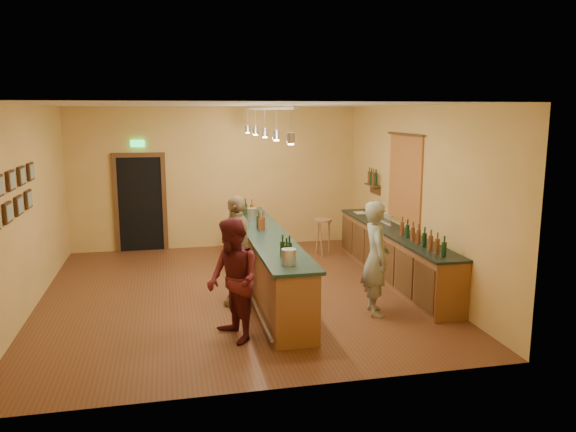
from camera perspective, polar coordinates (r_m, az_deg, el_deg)
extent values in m
plane|color=#543018|center=(9.84, -5.27, -7.78)|extent=(7.00, 7.00, 0.00)
cube|color=silver|center=(9.34, -5.61, 11.19)|extent=(6.50, 7.00, 0.02)
cube|color=#B89E45|center=(12.91, -7.30, 3.87)|extent=(6.50, 0.02, 3.20)
cube|color=#B89E45|center=(6.07, -1.47, -3.70)|extent=(6.50, 0.02, 3.20)
cube|color=#B89E45|center=(9.64, -24.98, 0.67)|extent=(0.02, 7.00, 3.20)
cube|color=#B89E45|center=(10.35, 12.73, 2.03)|extent=(0.02, 7.00, 3.20)
cube|color=black|center=(12.94, -14.75, 1.16)|extent=(0.95, 0.06, 2.10)
cube|color=#4F3317|center=(12.95, -17.08, 1.05)|extent=(0.10, 0.08, 2.10)
cube|color=#4F3317|center=(12.90, -12.43, 1.24)|extent=(0.10, 0.08, 2.10)
cube|color=#4F3317|center=(12.79, -14.99, 6.01)|extent=(1.15, 0.08, 0.10)
cube|color=#19E54C|center=(12.76, -15.05, 7.12)|extent=(0.30, 0.04, 0.15)
cube|color=#A23A20|center=(10.67, 11.79, 3.68)|extent=(0.03, 1.40, 1.60)
cube|color=#4F3317|center=(12.06, 8.55, 3.12)|extent=(0.16, 0.55, 0.03)
cube|color=#4F3317|center=(12.10, 8.85, 2.66)|extent=(0.03, 0.55, 0.18)
cube|color=brown|center=(10.65, 10.66, -3.97)|extent=(0.55, 4.50, 0.90)
cube|color=black|center=(10.54, 10.75, -1.50)|extent=(0.60, 4.55, 0.04)
cylinder|color=silver|center=(11.71, 8.29, 0.11)|extent=(0.09, 0.09, 0.09)
cube|color=silver|center=(12.17, 7.34, 0.34)|extent=(0.22, 0.30, 0.01)
cube|color=brown|center=(9.77, -2.27, -4.82)|extent=(0.60, 5.00, 1.00)
cube|color=#162F29|center=(9.64, -2.29, -1.81)|extent=(0.70, 5.10, 0.05)
cylinder|color=silver|center=(9.82, -4.34, -6.89)|extent=(0.05, 5.00, 0.05)
cylinder|color=silver|center=(7.60, 0.08, -4.17)|extent=(0.20, 0.20, 0.22)
cylinder|color=silver|center=(10.77, -3.66, 0.23)|extent=(0.20, 0.20, 0.22)
cube|color=silver|center=(9.42, -2.39, 10.86)|extent=(0.06, 4.60, 0.05)
cylinder|color=silver|center=(7.46, 0.29, 9.47)|extent=(0.01, 0.01, 0.35)
cylinder|color=#A5A5AD|center=(7.46, 0.29, 7.93)|extent=(0.11, 0.11, 0.14)
cylinder|color=#FFEABF|center=(7.47, 0.29, 7.32)|extent=(0.08, 0.08, 0.02)
cylinder|color=silver|center=(8.44, -1.20, 9.60)|extent=(0.01, 0.01, 0.35)
cylinder|color=#A5A5AD|center=(8.44, -1.19, 8.24)|extent=(0.11, 0.11, 0.14)
cylinder|color=#FFEABF|center=(8.45, -1.19, 7.70)|extent=(0.08, 0.08, 0.02)
cylinder|color=silver|center=(9.42, -2.38, 9.70)|extent=(0.01, 0.01, 0.35)
cylinder|color=#A5A5AD|center=(9.42, -2.37, 8.49)|extent=(0.11, 0.11, 0.14)
cylinder|color=#FFEABF|center=(9.43, -2.37, 8.00)|extent=(0.08, 0.08, 0.02)
cylinder|color=silver|center=(10.41, -3.34, 9.78)|extent=(0.01, 0.01, 0.35)
cylinder|color=#A5A5AD|center=(10.41, -3.33, 8.68)|extent=(0.11, 0.11, 0.14)
cylinder|color=#FFEABF|center=(10.41, -3.32, 8.24)|extent=(0.08, 0.08, 0.02)
cylinder|color=silver|center=(11.39, -4.13, 9.85)|extent=(0.01, 0.01, 0.35)
cylinder|color=#A5A5AD|center=(11.40, -4.12, 8.84)|extent=(0.11, 0.11, 0.14)
cylinder|color=#FFEABF|center=(11.40, -4.11, 8.44)|extent=(0.08, 0.08, 0.02)
imported|color=gray|center=(8.71, 8.92, -4.26)|extent=(0.50, 0.69, 1.77)
imported|color=#59191E|center=(7.65, -5.60, -6.54)|extent=(0.87, 0.99, 1.70)
imported|color=#997A51|center=(9.07, -5.12, -3.48)|extent=(0.77, 1.14, 1.79)
cylinder|color=#936342|center=(12.16, 3.56, -0.42)|extent=(0.39, 0.39, 0.05)
cylinder|color=#936342|center=(12.28, 4.20, -2.22)|extent=(0.04, 0.04, 0.75)
cylinder|color=#936342|center=(12.34, 3.05, -2.14)|extent=(0.04, 0.04, 0.75)
cylinder|color=#936342|center=(12.10, 3.36, -2.40)|extent=(0.04, 0.04, 0.75)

